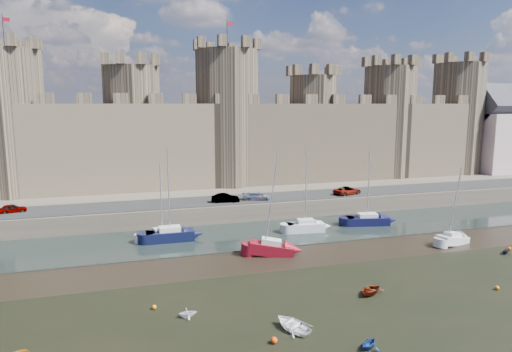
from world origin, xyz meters
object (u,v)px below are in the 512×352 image
object	(u,v)px
car_2	(257,196)
sailboat_3	(367,220)
sailboat_1	(170,235)
sailboat_2	(305,226)
sailboat_5	(453,239)
dinghy_1	(369,343)
car_1	(225,198)
sailboat_0	(162,234)
car_3	(348,191)
sailboat_4	(271,248)
car_0	(12,209)

from	to	relation	value
car_2	sailboat_3	bearing A→B (deg)	-105.00
sailboat_1	sailboat_2	world-z (taller)	sailboat_1
sailboat_5	dinghy_1	bearing A→B (deg)	-154.77
car_1	sailboat_0	xyz separation A→B (m)	(-9.65, -7.36, -2.41)
dinghy_1	car_3	bearing A→B (deg)	-53.42
car_2	sailboat_2	xyz separation A→B (m)	(3.66, -9.52, -2.28)
car_2	sailboat_2	bearing A→B (deg)	-140.23
sailboat_0	sailboat_2	xyz separation A→B (m)	(18.08, -1.97, 0.09)
car_3	sailboat_5	xyz separation A→B (m)	(3.66, -19.26, -2.47)
car_2	car_3	bearing A→B (deg)	-71.58
car_3	sailboat_1	world-z (taller)	sailboat_1
sailboat_3	sailboat_5	world-z (taller)	sailboat_3
car_2	sailboat_4	size ratio (longest dim) A/B	0.37
car_0	sailboat_5	bearing A→B (deg)	-127.98
car_0	car_1	size ratio (longest dim) A/B	0.86
car_3	sailboat_2	bearing A→B (deg)	113.31
sailboat_4	car_1	bearing A→B (deg)	112.94
sailboat_2	car_0	bearing A→B (deg)	169.60
car_0	car_2	size ratio (longest dim) A/B	0.82
sailboat_5	car_1	bearing A→B (deg)	126.16
sailboat_2	sailboat_4	size ratio (longest dim) A/B	0.92
sailboat_2	sailboat_4	bearing A→B (deg)	-127.50
sailboat_2	sailboat_3	distance (m)	9.52
car_0	dinghy_1	world-z (taller)	car_0
car_0	sailboat_3	distance (m)	46.97
sailboat_5	sailboat_3	bearing A→B (deg)	102.05
sailboat_3	dinghy_1	xyz separation A→B (m)	(-16.55, -28.45, -0.37)
sailboat_0	car_1	bearing A→B (deg)	21.03
car_0	sailboat_2	xyz separation A→B (m)	(36.24, -11.18, -2.25)
car_3	sailboat_4	xyz separation A→B (m)	(-18.15, -16.74, -2.33)
car_1	car_0	bearing A→B (deg)	95.17
sailboat_0	sailboat_4	xyz separation A→B (m)	(10.97, -9.27, 0.07)
car_3	sailboat_0	distance (m)	30.16
sailboat_0	sailboat_4	bearing A→B (deg)	-56.49
sailboat_0	sailboat_3	xyz separation A→B (m)	(27.58, -1.24, 0.04)
car_2	sailboat_5	world-z (taller)	sailboat_5
car_2	sailboat_4	distance (m)	17.32
car_2	sailboat_5	size ratio (longest dim) A/B	0.45
car_1	sailboat_5	bearing A→B (deg)	-120.66
car_1	sailboat_3	distance (m)	20.02
car_2	sailboat_2	size ratio (longest dim) A/B	0.40
sailboat_5	sailboat_4	bearing A→B (deg)	159.20
car_3	sailboat_5	bearing A→B (deg)	173.53
car_1	car_2	xyz separation A→B (m)	(4.77, 0.19, -0.05)
car_1	sailboat_4	bearing A→B (deg)	-166.49
sailboat_1	sailboat_4	bearing A→B (deg)	-38.24
sailboat_2	sailboat_1	bearing A→B (deg)	-176.34
car_3	sailboat_1	distance (m)	29.63
car_1	sailboat_4	size ratio (longest dim) A/B	0.35
car_1	sailboat_2	size ratio (longest dim) A/B	0.38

